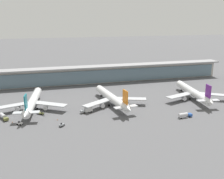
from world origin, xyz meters
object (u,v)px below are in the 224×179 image
at_px(service_truck_mid_apron_blue, 185,115).
at_px(safety_cone_alpha, 12,122).
at_px(service_truck_under_wing_grey, 62,125).
at_px(airliner_left_stand, 32,102).
at_px(service_truck_on_taxiway_olive, 41,113).
at_px(airliner_right_stand, 193,92).
at_px(service_truck_by_tail_olive, 4,116).
at_px(service_truck_at_far_stand_white, 20,123).
at_px(service_truck_near_nose_grey, 87,110).
at_px(airliner_centre_stand, 112,98).
at_px(safety_cone_bravo, 57,120).

xyz_separation_m(service_truck_mid_apron_blue, safety_cone_alpha, (-95.34, 18.58, -1.39)).
bearing_deg(service_truck_under_wing_grey, airliner_left_stand, 114.94).
distance_m(airliner_left_stand, service_truck_on_taxiway_olive, 12.24).
xyz_separation_m(airliner_left_stand, airliner_right_stand, (109.14, -7.45, 0.00)).
height_order(airliner_right_stand, service_truck_by_tail_olive, airliner_right_stand).
distance_m(service_truck_under_wing_grey, service_truck_at_far_stand_white, 23.24).
distance_m(airliner_left_stand, service_truck_near_nose_grey, 35.44).
bearing_deg(airliner_centre_stand, service_truck_under_wing_grey, -142.28).
xyz_separation_m(airliner_left_stand, service_truck_on_taxiway_olive, (4.47, -10.67, -4.03)).
bearing_deg(service_truck_on_taxiway_olive, service_truck_near_nose_grey, -9.23).
relative_size(airliner_right_stand, service_truck_on_taxiway_olive, 9.79).
xyz_separation_m(service_truck_mid_apron_blue, service_truck_at_far_stand_white, (-91.21, 13.96, -0.83)).
relative_size(service_truck_near_nose_grey, service_truck_at_far_stand_white, 2.28).
xyz_separation_m(airliner_centre_stand, service_truck_by_tail_olive, (-66.10, -7.90, -3.13)).
relative_size(service_truck_mid_apron_blue, safety_cone_alpha, 12.57).
bearing_deg(service_truck_near_nose_grey, safety_cone_bravo, -157.01).
xyz_separation_m(service_truck_near_nose_grey, service_truck_mid_apron_blue, (52.72, -23.15, 0.02)).
bearing_deg(service_truck_on_taxiway_olive, safety_cone_alpha, -149.25).
distance_m(airliner_right_stand, service_truck_under_wing_grey, 97.38).
bearing_deg(service_truck_under_wing_grey, airliner_right_stand, 14.95).
xyz_separation_m(service_truck_by_tail_olive, service_truck_at_far_stand_white, (9.22, -11.06, -0.83)).
relative_size(service_truck_by_tail_olive, service_truck_at_far_stand_white, 2.62).
relative_size(service_truck_near_nose_grey, safety_cone_bravo, 10.85).
distance_m(airliner_right_stand, safety_cone_bravo, 97.00).
height_order(airliner_right_stand, service_truck_at_far_stand_white, airliner_right_stand).
bearing_deg(airliner_centre_stand, airliner_right_stand, -2.03).
relative_size(service_truck_under_wing_grey, service_truck_on_taxiway_olive, 0.56).
bearing_deg(airliner_right_stand, service_truck_under_wing_grey, -165.05).
distance_m(service_truck_on_taxiway_olive, safety_cone_bravo, 15.24).
bearing_deg(safety_cone_bravo, service_truck_mid_apron_blue, -12.17).
relative_size(service_truck_by_tail_olive, safety_cone_alpha, 12.46).
height_order(service_truck_by_tail_olive, service_truck_at_far_stand_white, service_truck_by_tail_olive).
relative_size(airliner_right_stand, service_truck_under_wing_grey, 17.60).
relative_size(service_truck_on_taxiway_olive, safety_cone_bravo, 8.41).
xyz_separation_m(service_truck_under_wing_grey, service_truck_mid_apron_blue, (69.48, -5.73, 0.83)).
distance_m(airliner_left_stand, airliner_right_stand, 109.39).
height_order(service_truck_under_wing_grey, safety_cone_bravo, service_truck_under_wing_grey).
distance_m(service_truck_under_wing_grey, safety_cone_bravo, 9.77).
height_order(service_truck_by_tail_olive, service_truck_on_taxiway_olive, service_truck_by_tail_olive).
xyz_separation_m(service_truck_near_nose_grey, safety_cone_alpha, (-42.62, -4.57, -1.37)).
relative_size(airliner_left_stand, service_truck_by_tail_olive, 6.60).
bearing_deg(service_truck_near_nose_grey, service_truck_at_far_stand_white, -166.58).
relative_size(airliner_centre_stand, service_truck_near_nose_grey, 7.59).
xyz_separation_m(service_truck_by_tail_olive, service_truck_on_taxiway_olive, (20.28, 2.59, -0.90)).
bearing_deg(service_truck_mid_apron_blue, safety_cone_alpha, 168.97).
xyz_separation_m(airliner_centre_stand, service_truck_on_taxiway_olive, (-45.81, -5.30, -4.03)).
distance_m(airliner_centre_stand, service_truck_at_far_stand_white, 60.08).
distance_m(airliner_left_stand, service_truck_under_wing_grey, 36.11).
bearing_deg(service_truck_mid_apron_blue, service_truck_under_wing_grey, 175.29).
bearing_deg(service_truck_under_wing_grey, service_truck_by_tail_olive, 148.07).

